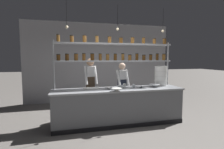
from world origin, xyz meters
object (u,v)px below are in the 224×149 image
at_px(prep_bowl_far_left, 108,88).
at_px(serving_cup_by_board, 125,85).
at_px(cutting_board, 92,88).
at_px(spice_shelf_unit, 115,54).
at_px(prep_bowl_center_back, 141,87).
at_px(chef_left, 90,83).
at_px(container_stack, 161,76).
at_px(prep_bowl_center_front, 154,86).
at_px(prep_bowl_near_right, 121,87).
at_px(chef_center, 122,86).
at_px(serving_cup_front, 134,86).
at_px(prep_bowl_near_left, 117,90).

bearing_deg(prep_bowl_far_left, serving_cup_by_board, 27.47).
height_order(cutting_board, prep_bowl_far_left, prep_bowl_far_left).
xyz_separation_m(spice_shelf_unit, prep_bowl_center_back, (0.61, -0.35, -0.88)).
distance_m(chef_left, prep_bowl_center_back, 1.48).
bearing_deg(prep_bowl_center_back, container_stack, 20.65).
xyz_separation_m(cutting_board, prep_bowl_center_front, (1.70, -0.13, 0.03)).
bearing_deg(prep_bowl_near_right, chef_center, 69.98).
relative_size(chef_center, prep_bowl_far_left, 7.25).
bearing_deg(prep_bowl_center_front, prep_bowl_center_back, -173.93).
bearing_deg(chef_left, chef_center, -15.27).
bearing_deg(container_stack, prep_bowl_far_left, -170.54).
relative_size(chef_left, chef_center, 1.08).
bearing_deg(prep_bowl_center_front, prep_bowl_near_right, 177.48).
xyz_separation_m(cutting_board, serving_cup_by_board, (0.92, 0.11, 0.03)).
xyz_separation_m(container_stack, prep_bowl_far_left, (-1.63, -0.27, -0.25)).
xyz_separation_m(cutting_board, serving_cup_front, (1.12, -0.09, 0.03)).
bearing_deg(prep_bowl_near_right, serving_cup_by_board, 50.56).
distance_m(spice_shelf_unit, chef_left, 1.14).
bearing_deg(chef_left, serving_cup_front, -41.70).
xyz_separation_m(prep_bowl_center_front, prep_bowl_center_back, (-0.42, -0.04, -0.02)).
xyz_separation_m(container_stack, prep_bowl_center_back, (-0.75, -0.28, -0.26)).
relative_size(prep_bowl_near_left, prep_bowl_center_front, 0.91).
height_order(chef_left, prep_bowl_center_back, chef_left).
xyz_separation_m(container_stack, prep_bowl_near_right, (-1.27, -0.20, -0.25)).
distance_m(chef_left, serving_cup_by_board, 1.02).
distance_m(chef_left, prep_bowl_far_left, 0.88).
bearing_deg(prep_bowl_far_left, prep_bowl_near_left, -62.83).
height_order(container_stack, prep_bowl_center_front, container_stack).
bearing_deg(chef_left, spice_shelf_unit, -43.87).
bearing_deg(chef_center, prep_bowl_center_back, -77.33).
height_order(prep_bowl_near_left, serving_cup_front, serving_cup_front).
xyz_separation_m(container_stack, prep_bowl_center_front, (-0.33, -0.24, -0.24)).
xyz_separation_m(prep_bowl_center_back, prep_bowl_near_right, (-0.52, 0.09, 0.01)).
relative_size(spice_shelf_unit, serving_cup_front, 35.89).
distance_m(container_stack, prep_bowl_center_back, 0.84).
relative_size(container_stack, cutting_board, 1.40).
relative_size(container_stack, serving_cup_by_board, 6.42).
xyz_separation_m(prep_bowl_center_back, prep_bowl_far_left, (-0.88, 0.01, 0.01)).
bearing_deg(spice_shelf_unit, prep_bowl_center_front, -16.88).
bearing_deg(prep_bowl_near_right, prep_bowl_near_left, -119.98).
bearing_deg(serving_cup_by_board, prep_bowl_near_left, -123.54).
height_order(chef_left, serving_cup_front, chef_left).
height_order(prep_bowl_near_right, serving_cup_front, serving_cup_front).
bearing_deg(serving_cup_front, chef_left, 145.59).
bearing_deg(spice_shelf_unit, prep_bowl_far_left, -129.02).
relative_size(prep_bowl_far_left, serving_cup_front, 2.39).
xyz_separation_m(chef_center, serving_cup_by_board, (-0.05, -0.40, 0.07)).
relative_size(chef_left, prep_bowl_center_back, 10.48).
distance_m(cutting_board, prep_bowl_near_right, 0.76).
bearing_deg(container_stack, chef_center, 158.82).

